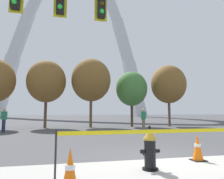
{
  "coord_description": "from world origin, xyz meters",
  "views": [
    {
      "loc": [
        -2.59,
        -5.58,
        1.3
      ],
      "look_at": [
        -0.2,
        5.0,
        2.5
      ],
      "focal_mm": 33.58,
      "sensor_mm": 36.0,
      "label": 1
    }
  ],
  "objects_px": {
    "fire_hydrant": "(150,149)",
    "monument_arch": "(75,42)",
    "traffic_signal_gantry": "(0,13)",
    "pedestrian_walking_left": "(4,120)",
    "pedestrian_standing_center": "(143,119)",
    "traffic_cone_by_hydrant": "(198,147)",
    "traffic_cone_mid_sidewalk": "(70,171)"
  },
  "relations": [
    {
      "from": "fire_hydrant",
      "to": "traffic_cone_by_hydrant",
      "type": "distance_m",
      "value": 1.73
    },
    {
      "from": "fire_hydrant",
      "to": "traffic_signal_gantry",
      "type": "bearing_deg",
      "value": 150.3
    },
    {
      "from": "traffic_cone_mid_sidewalk",
      "to": "pedestrian_standing_center",
      "type": "xyz_separation_m",
      "value": [
        5.42,
        10.63,
        0.46
      ]
    },
    {
      "from": "traffic_signal_gantry",
      "to": "pedestrian_standing_center",
      "type": "height_order",
      "value": "traffic_signal_gantry"
    },
    {
      "from": "traffic_cone_mid_sidewalk",
      "to": "pedestrian_standing_center",
      "type": "bearing_deg",
      "value": 62.99
    },
    {
      "from": "traffic_cone_mid_sidewalk",
      "to": "traffic_signal_gantry",
      "type": "relative_size",
      "value": 0.09
    },
    {
      "from": "traffic_signal_gantry",
      "to": "pedestrian_walking_left",
      "type": "relative_size",
      "value": 4.92
    },
    {
      "from": "fire_hydrant",
      "to": "monument_arch",
      "type": "relative_size",
      "value": 0.02
    },
    {
      "from": "pedestrian_walking_left",
      "to": "monument_arch",
      "type": "bearing_deg",
      "value": 82.31
    },
    {
      "from": "fire_hydrant",
      "to": "traffic_cone_mid_sidewalk",
      "type": "distance_m",
      "value": 2.08
    },
    {
      "from": "monument_arch",
      "to": "pedestrian_standing_center",
      "type": "distance_m",
      "value": 53.85
    },
    {
      "from": "monument_arch",
      "to": "pedestrian_walking_left",
      "type": "distance_m",
      "value": 53.27
    },
    {
      "from": "traffic_signal_gantry",
      "to": "monument_arch",
      "type": "relative_size",
      "value": 0.15
    },
    {
      "from": "fire_hydrant",
      "to": "monument_arch",
      "type": "distance_m",
      "value": 62.8
    },
    {
      "from": "pedestrian_walking_left",
      "to": "pedestrian_standing_center",
      "type": "height_order",
      "value": "same"
    },
    {
      "from": "fire_hydrant",
      "to": "traffic_signal_gantry",
      "type": "relative_size",
      "value": 0.13
    },
    {
      "from": "pedestrian_walking_left",
      "to": "pedestrian_standing_center",
      "type": "xyz_separation_m",
      "value": [
        9.44,
        -0.98,
        0.0
      ]
    },
    {
      "from": "fire_hydrant",
      "to": "traffic_cone_mid_sidewalk",
      "type": "relative_size",
      "value": 1.36
    },
    {
      "from": "fire_hydrant",
      "to": "traffic_cone_by_hydrant",
      "type": "bearing_deg",
      "value": 19.18
    },
    {
      "from": "traffic_cone_by_hydrant",
      "to": "pedestrian_walking_left",
      "type": "xyz_separation_m",
      "value": [
        -7.47,
        10.04,
        0.46
      ]
    },
    {
      "from": "traffic_signal_gantry",
      "to": "monument_arch",
      "type": "distance_m",
      "value": 59.53
    },
    {
      "from": "monument_arch",
      "to": "pedestrian_standing_center",
      "type": "relative_size",
      "value": 33.26
    },
    {
      "from": "traffic_cone_mid_sidewalk",
      "to": "pedestrian_standing_center",
      "type": "height_order",
      "value": "pedestrian_standing_center"
    },
    {
      "from": "fire_hydrant",
      "to": "pedestrian_standing_center",
      "type": "relative_size",
      "value": 0.62
    },
    {
      "from": "pedestrian_walking_left",
      "to": "traffic_cone_by_hydrant",
      "type": "bearing_deg",
      "value": -53.34
    },
    {
      "from": "traffic_cone_mid_sidewalk",
      "to": "pedestrian_walking_left",
      "type": "relative_size",
      "value": 0.46
    },
    {
      "from": "traffic_cone_by_hydrant",
      "to": "traffic_signal_gantry",
      "type": "bearing_deg",
      "value": 163.12
    },
    {
      "from": "traffic_cone_by_hydrant",
      "to": "traffic_cone_mid_sidewalk",
      "type": "xyz_separation_m",
      "value": [
        -3.45,
        -1.57,
        0.0
      ]
    },
    {
      "from": "traffic_signal_gantry",
      "to": "pedestrian_walking_left",
      "type": "bearing_deg",
      "value": 102.58
    },
    {
      "from": "traffic_cone_by_hydrant",
      "to": "monument_arch",
      "type": "xyz_separation_m",
      "value": [
        -0.98,
        58.14,
        22.42
      ]
    },
    {
      "from": "monument_arch",
      "to": "pedestrian_walking_left",
      "type": "relative_size",
      "value": 33.26
    },
    {
      "from": "fire_hydrant",
      "to": "pedestrian_walking_left",
      "type": "distance_m",
      "value": 12.11
    }
  ]
}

